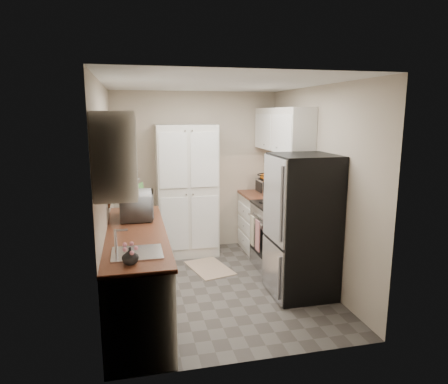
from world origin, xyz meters
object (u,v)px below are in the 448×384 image
at_px(electric_range, 280,236).
at_px(wine_bottle, 134,203).
at_px(microwave, 137,205).
at_px(refrigerator, 302,226).
at_px(toaster_oven, 268,186).
at_px(pantry_cabinet, 187,191).

xyz_separation_m(electric_range, wine_bottle, (-1.97, -0.04, 0.59)).
distance_m(electric_range, microwave, 2.04).
bearing_deg(refrigerator, microwave, 163.93).
xyz_separation_m(electric_range, toaster_oven, (0.10, 0.84, 0.55)).
height_order(wine_bottle, toaster_oven, wine_bottle).
relative_size(electric_range, wine_bottle, 3.91).
bearing_deg(pantry_cabinet, electric_range, -38.22).
xyz_separation_m(microwave, toaster_oven, (2.04, 1.09, -0.04)).
bearing_deg(refrigerator, electric_range, 87.52).
distance_m(pantry_cabinet, refrigerator, 2.07).
bearing_deg(wine_bottle, refrigerator, -21.55).
xyz_separation_m(wine_bottle, toaster_oven, (2.07, 0.87, -0.03)).
bearing_deg(microwave, refrigerator, -104.23).
relative_size(pantry_cabinet, wine_bottle, 6.91).
height_order(refrigerator, microwave, refrigerator).
bearing_deg(pantry_cabinet, toaster_oven, -3.95).
height_order(refrigerator, wine_bottle, refrigerator).
distance_m(wine_bottle, toaster_oven, 2.25).
height_order(electric_range, refrigerator, refrigerator).
bearing_deg(toaster_oven, wine_bottle, -156.95).
height_order(electric_range, wine_bottle, wine_bottle).
bearing_deg(microwave, electric_range, -80.73).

